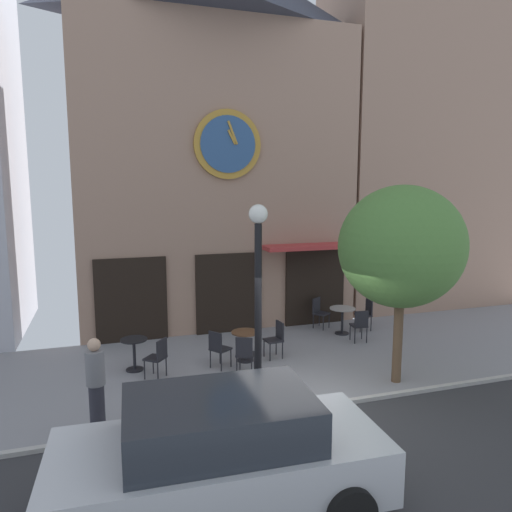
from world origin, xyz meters
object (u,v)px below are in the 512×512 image
object	(u,v)px
cafe_chair_mid_row	(158,355)
cafe_chair_curbside	(319,310)
cafe_chair_facing_wall	(276,337)
cafe_chair_right_end	(245,352)
cafe_table_center	(134,350)
cafe_table_center_left	(342,315)
street_tree	(402,247)
parked_car_silver	(220,455)
cafe_chair_by_entrance	(366,312)
street_lamp	(258,305)
cafe_table_rightmost	(245,341)
cafe_chair_outer	(360,323)
pedestrian_grey	(96,384)
cafe_chair_near_tree	(218,347)

from	to	relation	value
cafe_chair_mid_row	cafe_chair_curbside	distance (m)	5.53
cafe_chair_facing_wall	cafe_chair_right_end	bearing A→B (deg)	-141.95
cafe_table_center	cafe_table_center_left	world-z (taller)	cafe_table_center_left
street_tree	cafe_chair_right_end	distance (m)	4.10
cafe_table_center_left	parked_car_silver	xyz separation A→B (m)	(-5.07, -6.20, 0.21)
street_tree	cafe_chair_by_entrance	xyz separation A→B (m)	(1.31, 3.50, -2.42)
street_lamp	cafe_table_rightmost	xyz separation A→B (m)	(0.39, 2.21, -1.47)
cafe_chair_outer	pedestrian_grey	bearing A→B (deg)	-157.42
cafe_chair_by_entrance	cafe_chair_facing_wall	bearing A→B (deg)	-158.09
cafe_chair_facing_wall	cafe_table_center	bearing A→B (deg)	176.34
cafe_chair_near_tree	cafe_chair_by_entrance	bearing A→B (deg)	18.33
street_tree	cafe_chair_mid_row	size ratio (longest dim) A/B	4.71
cafe_chair_curbside	cafe_chair_by_entrance	bearing A→B (deg)	-27.19
street_lamp	cafe_table_rightmost	size ratio (longest dim) A/B	5.31
cafe_table_rightmost	street_lamp	bearing A→B (deg)	-100.04
cafe_table_rightmost	cafe_table_center_left	size ratio (longest dim) A/B	0.96
cafe_chair_outer	parked_car_silver	world-z (taller)	parked_car_silver
cafe_chair_curbside	parked_car_silver	world-z (taller)	parked_car_silver
cafe_chair_facing_wall	cafe_chair_curbside	world-z (taller)	same
cafe_chair_near_tree	pedestrian_grey	distance (m)	3.42
cafe_table_center_left	pedestrian_grey	xyz separation A→B (m)	(-6.63, -3.62, 0.32)
cafe_table_center_left	parked_car_silver	distance (m)	8.01
cafe_chair_facing_wall	cafe_chair_by_entrance	size ratio (longest dim) A/B	1.00
street_lamp	parked_car_silver	distance (m)	3.37
street_tree	cafe_table_center_left	world-z (taller)	street_tree
cafe_chair_mid_row	cafe_chair_near_tree	distance (m)	1.39
street_tree	cafe_table_rightmost	size ratio (longest dim) A/B	5.81
cafe_table_rightmost	cafe_chair_outer	xyz separation A→B (m)	(3.34, 0.37, 0.02)
street_lamp	cafe_chair_mid_row	size ratio (longest dim) A/B	4.31
cafe_chair_facing_wall	cafe_chair_curbside	bearing A→B (deg)	43.17
cafe_chair_right_end	parked_car_silver	size ratio (longest dim) A/B	0.21
cafe_table_center	cafe_chair_right_end	distance (m)	2.57
cafe_table_center	cafe_chair_outer	distance (m)	5.94
cafe_table_center_left	cafe_chair_facing_wall	size ratio (longest dim) A/B	0.85
parked_car_silver	street_tree	bearing A→B (deg)	31.69
cafe_chair_mid_row	cafe_chair_right_end	xyz separation A→B (m)	(1.87, -0.40, 0.00)
cafe_chair_mid_row	street_tree	bearing A→B (deg)	-19.68
cafe_table_rightmost	cafe_chair_right_end	world-z (taller)	cafe_chair_right_end
cafe_chair_facing_wall	parked_car_silver	distance (m)	5.66
cafe_table_center	cafe_chair_by_entrance	bearing A→B (deg)	9.40
cafe_chair_mid_row	cafe_chair_by_entrance	world-z (taller)	same
cafe_chair_by_entrance	pedestrian_grey	bearing A→B (deg)	-153.36
cafe_table_rightmost	cafe_chair_by_entrance	xyz separation A→B (m)	(4.09, 1.32, 0.02)
cafe_table_center_left	cafe_chair_outer	size ratio (longest dim) A/B	0.85
cafe_table_center	cafe_chair_outer	world-z (taller)	cafe_chair_outer
cafe_chair_curbside	cafe_chair_near_tree	xyz separation A→B (m)	(-3.61, -2.22, 0.00)
cafe_table_center	cafe_table_center_left	distance (m)	5.93
cafe_chair_by_entrance	pedestrian_grey	world-z (taller)	pedestrian_grey
cafe_table_rightmost	cafe_chair_near_tree	xyz separation A→B (m)	(-0.74, -0.28, 0.02)
cafe_table_rightmost	pedestrian_grey	world-z (taller)	pedestrian_grey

